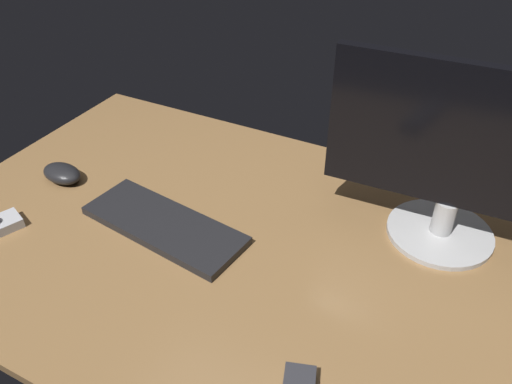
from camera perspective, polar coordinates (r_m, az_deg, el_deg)
name	(u,v)px	position (r cm, az deg, el deg)	size (l,w,h in cm)	color
desk	(256,251)	(101.98, -0.02, -6.68)	(140.00, 84.00, 2.00)	olive
monitor	(462,155)	(99.93, 22.05, 3.88)	(50.01, 21.11, 36.56)	#BEBEBE
keyboard	(164,225)	(106.87, -10.26, -3.67)	(35.46, 13.03, 1.72)	black
computer_mouse	(63,173)	(126.80, -20.80, 2.05)	(10.26, 6.46, 3.85)	black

